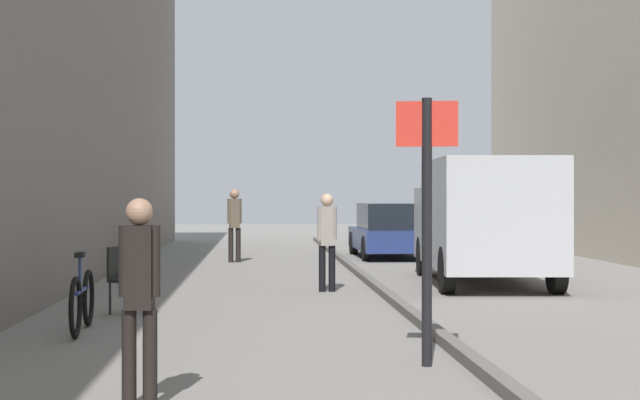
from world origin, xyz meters
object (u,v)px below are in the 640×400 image
object	(u,v)px
pedestrian_far_crossing	(327,235)
cafe_chair_by_doorway	(144,248)
street_sign_post	(427,207)
pedestrian_mid_block	(139,287)
parked_car	(390,231)
cafe_chair_near_window	(124,275)
bicycle_leaning	(82,301)
pedestrian_main_foreground	(235,220)
delivery_van	(483,218)

from	to	relation	value
pedestrian_far_crossing	cafe_chair_by_doorway	bearing A→B (deg)	132.28
street_sign_post	cafe_chair_by_doorway	xyz separation A→B (m)	(-4.10, 11.26, -1.00)
pedestrian_mid_block	cafe_chair_by_doorway	xyz separation A→B (m)	(-1.55, 12.90, -0.40)
parked_car	street_sign_post	distance (m)	16.19
pedestrian_far_crossing	street_sign_post	xyz separation A→B (m)	(0.46, -7.13, 0.57)
street_sign_post	pedestrian_mid_block	bearing A→B (deg)	42.01
pedestrian_far_crossing	cafe_chair_near_window	xyz separation A→B (m)	(-3.05, -2.86, -0.43)
parked_car	cafe_chair_by_doorway	distance (m)	7.66
parked_car	bicycle_leaning	bearing A→B (deg)	-113.31
pedestrian_main_foreground	pedestrian_mid_block	xyz separation A→B (m)	(-0.30, -16.09, -0.11)
pedestrian_far_crossing	parked_car	bearing A→B (deg)	76.34
delivery_van	parked_car	distance (m)	7.74
pedestrian_main_foreground	cafe_chair_near_window	bearing A→B (deg)	73.49
pedestrian_main_foreground	bicycle_leaning	distance (m)	12.05
street_sign_post	bicycle_leaning	world-z (taller)	street_sign_post
bicycle_leaning	cafe_chair_by_doorway	xyz separation A→B (m)	(-0.33, 8.75, 0.17)
pedestrian_far_crossing	cafe_chair_by_doorway	xyz separation A→B (m)	(-3.63, 4.13, -0.43)
street_sign_post	bicycle_leaning	xyz separation A→B (m)	(-3.76, 2.51, -1.16)
pedestrian_main_foreground	parked_car	bearing A→B (deg)	-168.04
pedestrian_main_foreground	bicycle_leaning	bearing A→B (deg)	73.32
delivery_van	cafe_chair_by_doorway	bearing A→B (deg)	160.23
pedestrian_mid_block	parked_car	distance (m)	18.25
pedestrian_main_foreground	pedestrian_far_crossing	bearing A→B (deg)	94.28
pedestrian_mid_block	bicycle_leaning	bearing A→B (deg)	-69.42
delivery_van	pedestrian_far_crossing	bearing A→B (deg)	-153.99
pedestrian_far_crossing	bicycle_leaning	distance (m)	5.71
delivery_van	cafe_chair_near_window	size ratio (longest dim) A/B	5.74
street_sign_post	pedestrian_main_foreground	bearing A→B (deg)	-71.90
parked_car	cafe_chair_by_doorway	world-z (taller)	parked_car
pedestrian_main_foreground	street_sign_post	bearing A→B (deg)	89.41
pedestrian_mid_block	delivery_van	distance (m)	11.25
cafe_chair_by_doorway	pedestrian_main_foreground	bearing A→B (deg)	-141.41
pedestrian_mid_block	cafe_chair_by_doorway	size ratio (longest dim) A/B	1.74
parked_car	cafe_chair_near_window	bearing A→B (deg)	-115.26
pedestrian_mid_block	pedestrian_far_crossing	distance (m)	9.01
pedestrian_far_crossing	street_sign_post	distance (m)	7.17
pedestrian_main_foreground	parked_car	size ratio (longest dim) A/B	0.43
pedestrian_main_foreground	cafe_chair_by_doorway	distance (m)	3.71
pedestrian_main_foreground	pedestrian_far_crossing	size ratio (longest dim) A/B	1.08
parked_car	street_sign_post	size ratio (longest dim) A/B	1.62
pedestrian_far_crossing	parked_car	xyz separation A→B (m)	(2.33, 8.93, -0.26)
pedestrian_mid_block	bicycle_leaning	size ratio (longest dim) A/B	0.92
street_sign_post	bicycle_leaning	bearing A→B (deg)	-24.47
pedestrian_far_crossing	parked_car	world-z (taller)	pedestrian_far_crossing
pedestrian_main_foreground	street_sign_post	xyz separation A→B (m)	(2.25, -14.44, 0.50)
pedestrian_mid_block	cafe_chair_near_window	distance (m)	6.00
delivery_van	street_sign_post	distance (m)	8.76
delivery_van	cafe_chair_near_window	xyz separation A→B (m)	(-6.08, -4.10, -0.70)
bicycle_leaning	cafe_chair_by_doorway	distance (m)	8.76
cafe_chair_by_doorway	parked_car	bearing A→B (deg)	-162.50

